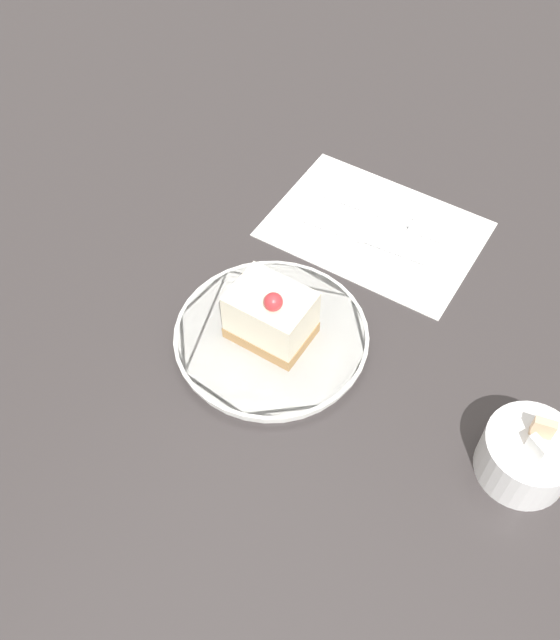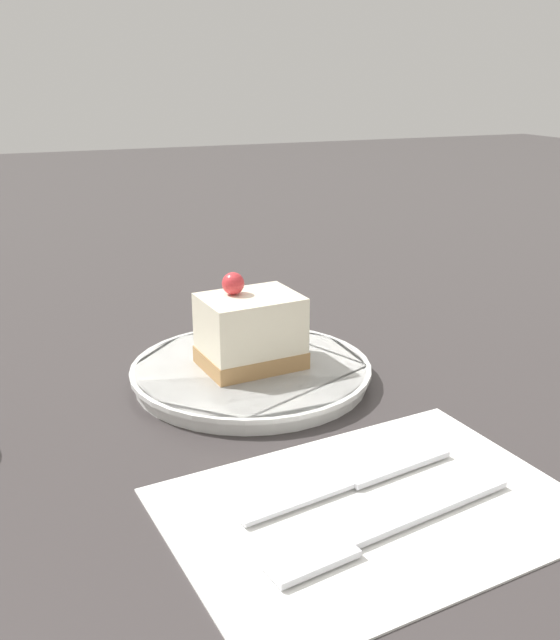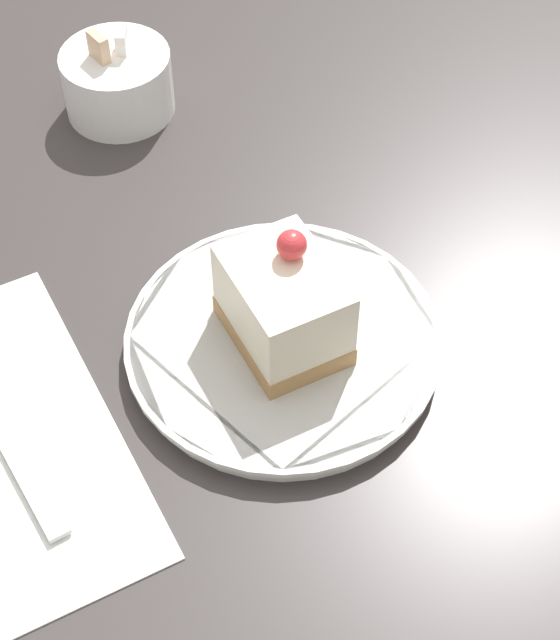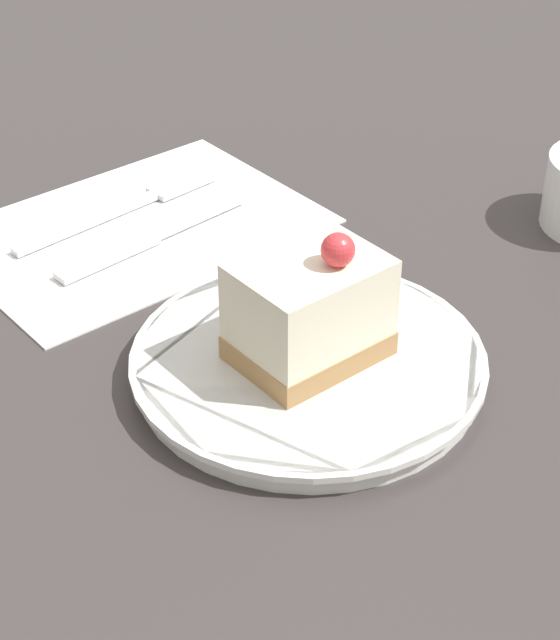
% 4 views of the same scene
% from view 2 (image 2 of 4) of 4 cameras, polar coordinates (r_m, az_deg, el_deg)
% --- Properties ---
extents(ground_plane, '(4.00, 4.00, 0.00)m').
position_cam_2_polar(ground_plane, '(0.66, -2.36, -3.74)').
color(ground_plane, '#383333').
extents(plate, '(0.21, 0.21, 0.02)m').
position_cam_2_polar(plate, '(0.62, -2.33, -4.16)').
color(plate, silver).
rests_on(plate, ground_plane).
extents(cake_slice, '(0.07, 0.09, 0.08)m').
position_cam_2_polar(cake_slice, '(0.61, -2.41, -0.83)').
color(cake_slice, '#9E7547').
rests_on(cake_slice, plate).
extents(napkin, '(0.20, 0.27, 0.00)m').
position_cam_2_polar(napkin, '(0.46, 7.44, -14.62)').
color(napkin, white).
rests_on(napkin, ground_plane).
extents(fork, '(0.04, 0.18, 0.00)m').
position_cam_2_polar(fork, '(0.43, 7.69, -16.49)').
color(fork, silver).
rests_on(fork, napkin).
extents(knife, '(0.04, 0.16, 0.00)m').
position_cam_2_polar(knife, '(0.48, 7.18, -12.29)').
color(knife, silver).
rests_on(knife, napkin).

